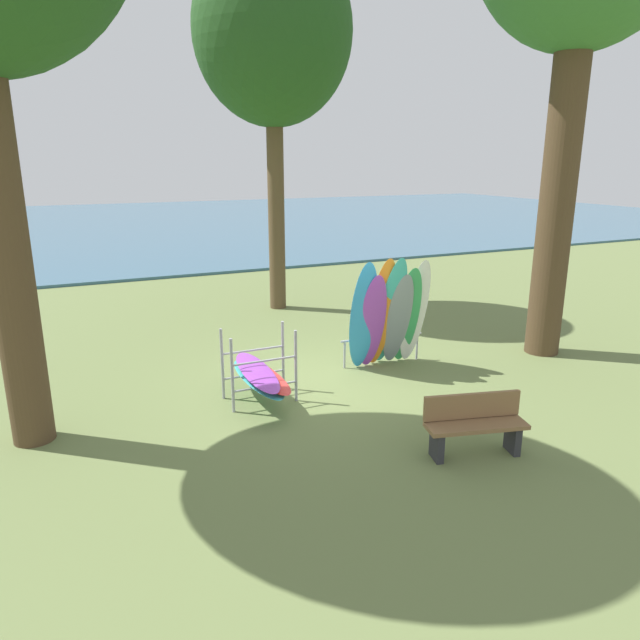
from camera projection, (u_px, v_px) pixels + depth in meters
name	position (u px, v px, depth m)	size (l,w,h in m)	color
ground_plane	(327.00, 386.00, 10.50)	(80.00, 80.00, 0.00)	olive
lake_water	(128.00, 224.00, 35.98)	(80.00, 36.00, 0.10)	#38607A
tree_mid_behind	(273.00, 33.00, 14.17)	(3.94, 3.94, 9.28)	brown
leaning_board_pile	(389.00, 316.00, 11.12)	(1.77, 0.92, 2.26)	#2D8ED1
board_storage_rack	(259.00, 374.00, 9.76)	(1.15, 2.13, 1.25)	#9EA0A5
park_bench	(475.00, 424.00, 7.97)	(1.46, 0.74, 0.85)	#2D2D33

